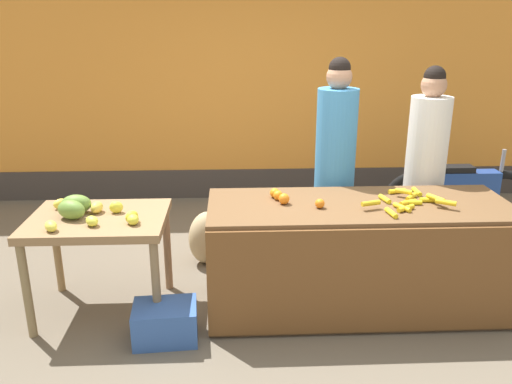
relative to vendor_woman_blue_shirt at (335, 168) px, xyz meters
name	(u,v)px	position (x,y,z in m)	size (l,w,h in m)	color
ground_plane	(287,306)	(-0.46, -0.66, -0.94)	(24.00, 24.00, 0.00)	#665B4C
market_wall_back	(266,81)	(-0.46, 2.10, 0.49)	(9.96, 0.23, 2.93)	orange
fruit_stall_counter	(357,256)	(0.07, -0.67, -0.51)	(2.25, 0.84, 0.85)	brown
side_table_wooden	(99,229)	(-1.86, -0.66, -0.26)	(0.99, 0.76, 0.78)	olive
banana_bunch_pile	(409,200)	(0.42, -0.68, -0.06)	(0.69, 0.60, 0.07)	yellow
orange_pile	(287,197)	(-0.47, -0.61, -0.05)	(0.38, 0.32, 0.08)	orange
mango_papaya_pile	(82,209)	(-1.97, -0.66, -0.10)	(0.73, 0.58, 0.14)	gold
vendor_woman_blue_shirt	(335,168)	(0.00, 0.00, 0.00)	(0.34, 0.34, 1.86)	#33333D
vendor_woman_white_shirt	(425,171)	(0.79, 0.00, -0.04)	(0.34, 0.34, 1.79)	#33333D
parked_motorcycle	(458,194)	(1.49, 0.82, -0.54)	(1.60, 0.18, 0.88)	black
produce_crate	(165,322)	(-1.36, -1.06, -0.81)	(0.44, 0.32, 0.26)	#3359A5
produce_sack	(207,238)	(-1.12, 0.15, -0.69)	(0.36, 0.30, 0.49)	tan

